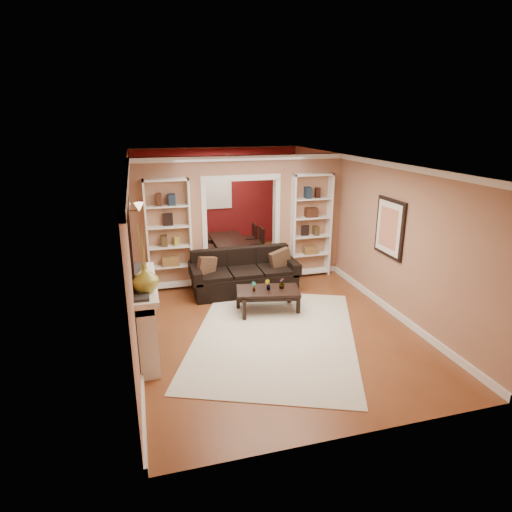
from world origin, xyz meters
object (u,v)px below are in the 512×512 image
object	(u,v)px
coffee_table	(268,300)
dining_table	(229,248)
sofa	(244,272)
fireplace	(148,317)
bookshelf_left	(169,236)
bookshelf_right	(311,226)

from	to	relation	value
coffee_table	dining_table	world-z (taller)	dining_table
sofa	fireplace	world-z (taller)	fireplace
coffee_table	bookshelf_left	xyz separation A→B (m)	(-1.62, 1.63, 0.93)
coffee_table	sofa	bearing A→B (deg)	111.70
dining_table	bookshelf_right	bearing A→B (deg)	-139.40
dining_table	fireplace	bearing A→B (deg)	153.34
bookshelf_right	fireplace	distance (m)	4.47
bookshelf_left	sofa	bearing A→B (deg)	-22.08
sofa	bookshelf_right	size ratio (longest dim) A/B	0.95
coffee_table	dining_table	size ratio (longest dim) A/B	0.78
bookshelf_right	coffee_table	bearing A→B (deg)	-132.34
bookshelf_right	fireplace	world-z (taller)	bookshelf_right
sofa	coffee_table	xyz separation A→B (m)	(0.19, -1.05, -0.21)
coffee_table	fireplace	xyz separation A→B (m)	(-2.16, -0.90, 0.36)
bookshelf_left	dining_table	xyz separation A→B (m)	(1.61, 1.74, -0.89)
sofa	dining_table	world-z (taller)	sofa
sofa	bookshelf_right	bearing A→B (deg)	19.15
coffee_table	dining_table	xyz separation A→B (m)	(-0.01, 3.37, 0.04)
bookshelf_right	dining_table	size ratio (longest dim) A/B	1.58
fireplace	dining_table	distance (m)	4.79
sofa	fireplace	distance (m)	2.78
coffee_table	dining_table	distance (m)	3.37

